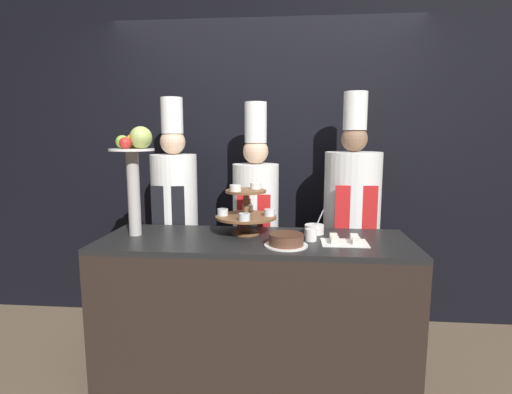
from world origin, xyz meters
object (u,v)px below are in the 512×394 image
object	(u,v)px
chef_center_left	(256,216)
chef_left	(175,210)
cup_white	(311,235)
chef_center_right	(352,213)
serving_bowl_far	(314,229)
cake_round	(286,240)
fruit_pedestal	(134,161)
cake_square_tray	(344,241)
tiered_stand	(246,210)

from	to	relation	value
chef_center_left	chef_left	bearing A→B (deg)	-180.00
cup_white	chef_center_right	world-z (taller)	chef_center_right
chef_left	serving_bowl_far	bearing A→B (deg)	-19.53
cake_round	chef_center_left	distance (m)	0.73
fruit_pedestal	cake_square_tray	world-z (taller)	fruit_pedestal
chef_center_left	serving_bowl_far	bearing A→B (deg)	-41.45
fruit_pedestal	cup_white	world-z (taller)	fruit_pedestal
fruit_pedestal	cake_round	distance (m)	1.08
cup_white	chef_center_left	bearing A→B (deg)	124.94
fruit_pedestal	chef_center_left	bearing A→B (deg)	35.33
cake_round	chef_center_left	world-z (taller)	chef_center_left
serving_bowl_far	chef_center_left	world-z (taller)	chef_center_left
cup_white	serving_bowl_far	size ratio (longest dim) A/B	0.46
cup_white	cake_square_tray	distance (m)	0.20
fruit_pedestal	cake_round	size ratio (longest dim) A/B	2.73
fruit_pedestal	cake_round	world-z (taller)	fruit_pedestal
cake_round	serving_bowl_far	bearing A→B (deg)	60.41
fruit_pedestal	cup_white	bearing A→B (deg)	-2.41
serving_bowl_far	chef_center_left	bearing A→B (deg)	138.55
cake_round	cup_white	xyz separation A→B (m)	(0.15, 0.13, 0.00)
serving_bowl_far	chef_left	world-z (taller)	chef_left
cake_round	chef_center_right	bearing A→B (deg)	55.46
tiered_stand	chef_center_right	world-z (taller)	chef_center_right
tiered_stand	chef_center_left	distance (m)	0.44
cake_round	cake_square_tray	world-z (taller)	cake_round
cake_round	chef_center_left	xyz separation A→B (m)	(-0.24, 0.69, 0.00)
cake_square_tray	chef_center_right	xyz separation A→B (m)	(0.13, 0.60, 0.05)
tiered_stand	cup_white	world-z (taller)	tiered_stand
cake_round	chef_center_right	world-z (taller)	chef_center_right
cake_square_tray	chef_left	distance (m)	1.36
chef_center_right	cake_square_tray	bearing A→B (deg)	-101.93
cup_white	cake_square_tray	xyz separation A→B (m)	(0.20, -0.04, -0.02)
cup_white	serving_bowl_far	xyz separation A→B (m)	(0.03, 0.19, -0.01)
cup_white	fruit_pedestal	bearing A→B (deg)	177.59
tiered_stand	cup_white	bearing A→B (deg)	-18.67
tiered_stand	chef_left	xyz separation A→B (m)	(-0.60, 0.42, -0.08)
cup_white	chef_center_right	size ratio (longest dim) A/B	0.04
fruit_pedestal	chef_center_left	distance (m)	0.99
cake_square_tray	chef_center_right	size ratio (longest dim) A/B	0.15
fruit_pedestal	chef_center_right	xyz separation A→B (m)	(1.44, 0.51, -0.41)
cup_white	chef_left	distance (m)	1.17
cake_round	serving_bowl_far	xyz separation A→B (m)	(0.18, 0.32, -0.00)
chef_center_right	cake_round	bearing A→B (deg)	-124.54
tiered_stand	serving_bowl_far	bearing A→B (deg)	5.98
cake_square_tray	serving_bowl_far	xyz separation A→B (m)	(-0.17, 0.23, 0.01)
fruit_pedestal	cake_square_tray	distance (m)	1.40
cake_square_tray	cake_round	bearing A→B (deg)	-165.63
tiered_stand	chef_center_left	xyz separation A→B (m)	(0.03, 0.42, -0.12)
cake_round	cake_square_tray	bearing A→B (deg)	14.37
fruit_pedestal	cake_square_tray	bearing A→B (deg)	-3.84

